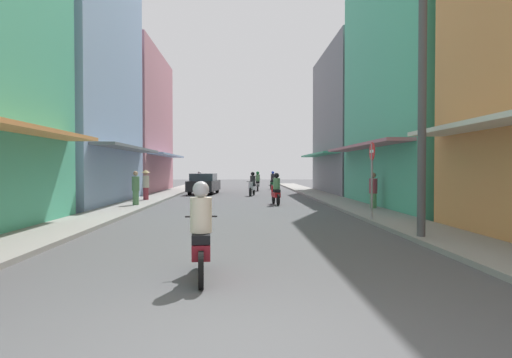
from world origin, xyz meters
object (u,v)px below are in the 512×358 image
parked_car (204,184)px  street_sign_no_entry (372,171)px  motorbike_orange (200,182)px  pedestrian_crossing (146,184)px  motorbike_green (273,181)px  utility_pole (422,84)px  pedestrian_midway (373,192)px  motorbike_maroon (201,235)px  pedestrian_foreground (136,189)px  motorbike_red (276,191)px  motorbike_white (258,182)px  motorbike_silver (252,185)px

parked_car → street_sign_no_entry: 18.10m
motorbike_orange → pedestrian_crossing: bearing=-98.1°
motorbike_green → motorbike_orange: size_ratio=0.97×
utility_pole → street_sign_no_entry: size_ratio=2.83×
parked_car → pedestrian_midway: (8.20, -12.67, 0.07)m
motorbike_maroon → pedestrian_foreground: size_ratio=1.08×
motorbike_green → pedestrian_midway: (2.79, -20.02, 0.10)m
street_sign_no_entry → motorbike_orange: bearing=109.7°
parked_car → pedestrian_foreground: size_ratio=2.54×
parked_car → utility_pole: 21.88m
motorbike_red → motorbike_green: (1.07, 16.69, 0.00)m
motorbike_white → utility_pole: (3.12, -24.87, 3.12)m
pedestrian_midway → pedestrian_foreground: 10.61m
motorbike_red → parked_car: bearing=114.9°
motorbike_red → parked_car: (-4.34, 9.33, 0.04)m
motorbike_green → utility_pole: bearing=-86.6°
motorbike_green → motorbike_orange: (-6.17, -2.54, 0.00)m
motorbike_maroon → pedestrian_foreground: (-4.22, 13.40, 0.13)m
motorbike_white → motorbike_silver: bearing=-95.2°
motorbike_white → motorbike_orange: size_ratio=1.01×
street_sign_no_entry → motorbike_white: bearing=98.2°
utility_pole → motorbike_green: bearing=93.4°
motorbike_silver → pedestrian_foreground: 10.30m
motorbike_green → pedestrian_crossing: bearing=-118.3°
motorbike_white → utility_pole: bearing=-82.9°
motorbike_white → utility_pole: 25.26m
motorbike_maroon → pedestrian_midway: pedestrian_midway is taller
motorbike_orange → pedestrian_crossing: 12.21m
pedestrian_crossing → motorbike_orange: bearing=81.9°
motorbike_orange → utility_pole: 26.66m
motorbike_orange → motorbike_maroon: same height
motorbike_orange → pedestrian_midway: size_ratio=1.11×
motorbike_green → motorbike_orange: same height
motorbike_green → motorbike_white: (-1.48, -2.97, 0.00)m
utility_pole → pedestrian_foreground: bearing=133.3°
motorbike_red → motorbike_green: bearing=86.3°
parked_car → street_sign_no_entry: size_ratio=1.60×
motorbike_red → motorbike_green: same height
motorbike_silver → pedestrian_crossing: pedestrian_crossing is taller
motorbike_maroon → motorbike_white: bearing=86.1°
pedestrian_foreground → pedestrian_crossing: bearing=94.4°
motorbike_silver → motorbike_green: bearing=77.6°
motorbike_silver → street_sign_no_entry: size_ratio=0.67×
motorbike_red → utility_pole: (2.71, -11.15, 3.12)m
motorbike_red → parked_car: motorbike_red is taller
motorbike_white → pedestrian_crossing: (-6.40, -11.67, 0.27)m
pedestrian_foreground → parked_car: bearing=78.3°
motorbike_red → motorbike_silver: size_ratio=1.01×
motorbike_green → motorbike_white: bearing=-116.5°
motorbike_maroon → parked_car: (-2.00, 24.06, 0.04)m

